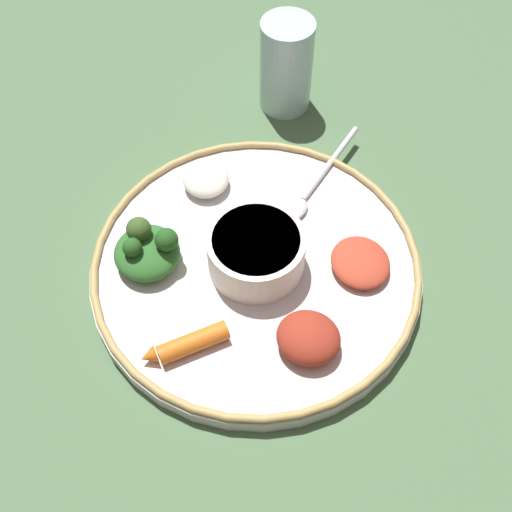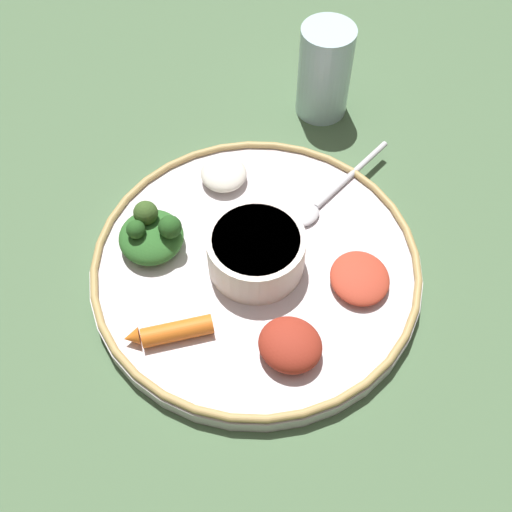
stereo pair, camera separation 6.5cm
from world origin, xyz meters
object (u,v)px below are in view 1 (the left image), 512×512
at_px(drinking_glass, 286,71).
at_px(center_bowl, 256,251).
at_px(carrot_near_spoon, 187,345).
at_px(spoon, 312,187).
at_px(greens_pile, 147,249).

bearing_deg(drinking_glass, center_bowl, 124.60).
xyz_separation_m(center_bowl, carrot_near_spoon, (-0.02, 0.12, -0.02)).
height_order(spoon, carrot_near_spoon, carrot_near_spoon).
height_order(carrot_near_spoon, drinking_glass, drinking_glass).
distance_m(greens_pile, carrot_near_spoon, 0.11).
bearing_deg(spoon, drinking_glass, -38.07).
height_order(center_bowl, drinking_glass, drinking_glass).
relative_size(center_bowl, drinking_glass, 0.84).
bearing_deg(drinking_glass, greens_pile, 102.67).
distance_m(center_bowl, drinking_glass, 0.27).
relative_size(spoon, greens_pile, 1.72).
height_order(spoon, greens_pile, greens_pile).
xyz_separation_m(center_bowl, drinking_glass, (0.15, -0.22, 0.01)).
relative_size(center_bowl, carrot_near_spoon, 1.19).
relative_size(center_bowl, spoon, 0.61).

